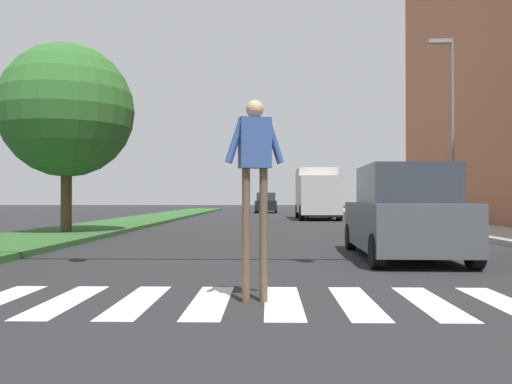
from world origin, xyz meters
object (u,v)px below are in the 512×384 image
street_lamp_right (450,115)px  tree_mid (67,111)px  truck_box_delivery (317,192)px  pedestrian_performer (255,167)px  traffic_light_gantry (84,10)px  suv_crossing (403,215)px  sedan_distant (266,204)px  sedan_midblock (320,206)px

street_lamp_right → tree_mid: bearing=-165.4°
street_lamp_right → truck_box_delivery: (-4.29, 11.25, -2.96)m
tree_mid → pedestrian_performer: bearing=-59.7°
street_lamp_right → pedestrian_performer: (-7.41, -15.01, -2.93)m
street_lamp_right → truck_box_delivery: bearing=110.9°
traffic_light_gantry → pedestrian_performer: size_ratio=3.44×
truck_box_delivery → suv_crossing: bearing=-90.2°
suv_crossing → sedan_distant: (-3.07, 35.90, -0.12)m
sedan_midblock → street_lamp_right: bearing=-68.3°
sedan_midblock → sedan_distant: sedan_distant is taller
pedestrian_performer → suv_crossing: (3.04, 4.94, -0.73)m
traffic_light_gantry → sedan_midblock: (6.05, 23.49, -3.55)m
street_lamp_right → pedestrian_performer: size_ratio=3.01×
pedestrian_performer → suv_crossing: pedestrian_performer is taller
street_lamp_right → traffic_light_gantry: bearing=-128.4°
suv_crossing → truck_box_delivery: bearing=89.8°
street_lamp_right → pedestrian_performer: 16.99m
traffic_light_gantry → pedestrian_performer: 4.41m
sedan_distant → sedan_midblock: bearing=-78.0°
sedan_midblock → truck_box_delivery: size_ratio=0.74×
suv_crossing → sedan_midblock: 20.61m
tree_mid → suv_crossing: bearing=-33.5°
sedan_distant → street_lamp_right: bearing=-73.9°
truck_box_delivery → sedan_midblock: bearing=-82.7°
suv_crossing → truck_box_delivery: truck_box_delivery is taller
pedestrian_performer → sedan_distant: pedestrian_performer is taller
sedan_distant → truck_box_delivery: truck_box_delivery is taller
suv_crossing → truck_box_delivery: size_ratio=0.75×
pedestrian_performer → sedan_midblock: 25.76m
tree_mid → sedan_midblock: tree_mid is taller
street_lamp_right → sedan_distant: 27.15m
sedan_distant → pedestrian_performer: bearing=-90.0°
sedan_midblock → suv_crossing: bearing=-90.5°
tree_mid → sedan_midblock: 17.61m
street_lamp_right → truck_box_delivery: size_ratio=1.21×
tree_mid → truck_box_delivery: size_ratio=1.02×
traffic_light_gantry → street_lamp_right: size_ratio=1.14×
truck_box_delivery → tree_mid: bearing=-123.2°
tree_mid → sedan_distant: 30.41m
tree_mid → truck_box_delivery: 18.00m
tree_mid → suv_crossing: (9.67, -6.41, -3.29)m
sedan_midblock → truck_box_delivery: (-0.09, 0.70, 0.84)m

